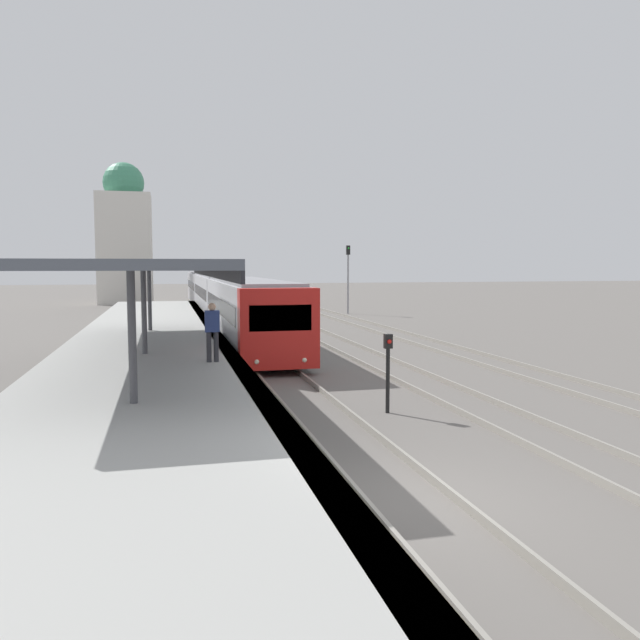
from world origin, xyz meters
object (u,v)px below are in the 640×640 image
object	(u,v)px
signal_mast_far	(348,271)
train_near	(220,294)
signal_post_near	(388,365)
person_on_platform	(212,328)

from	to	relation	value
signal_mast_far	train_near	bearing A→B (deg)	-166.61
train_near	signal_post_near	bearing A→B (deg)	-86.58
signal_post_near	signal_mast_far	bearing A→B (deg)	75.27
person_on_platform	train_near	world-z (taller)	train_near
train_near	person_on_platform	bearing A→B (deg)	-95.24
person_on_platform	train_near	distance (m)	26.00
person_on_platform	signal_mast_far	world-z (taller)	signal_mast_far
signal_post_near	signal_mast_far	world-z (taller)	signal_mast_far
train_near	signal_post_near	xyz separation A→B (m)	(1.73, -28.93, -0.48)
signal_post_near	train_near	bearing A→B (deg)	93.42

